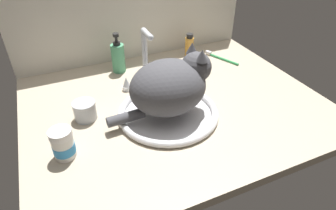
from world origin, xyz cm
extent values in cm
cube|color=#B7A88E|center=(0.00, 0.00, 1.50)|extent=(100.56, 79.41, 3.00)
cube|color=silver|center=(0.00, 40.91, 18.34)|extent=(100.56, 2.40, 36.69)
torus|color=white|center=(-5.14, -5.79, 4.13)|extent=(32.77, 32.77, 2.25)
cylinder|color=white|center=(-5.14, -5.79, 3.30)|extent=(29.39, 29.39, 0.60)
cylinder|color=silver|center=(-5.14, 14.49, 4.37)|extent=(4.00, 4.00, 2.74)
cylinder|color=silver|center=(-5.14, 14.49, 15.15)|extent=(2.00, 2.00, 18.82)
sphere|color=silver|center=(-5.14, 14.49, 24.56)|extent=(2.20, 2.20, 2.20)
cylinder|color=silver|center=(-5.14, 11.27, 24.56)|extent=(2.00, 6.46, 2.00)
sphere|color=silver|center=(-5.14, 8.04, 24.56)|extent=(2.10, 2.10, 2.10)
cylinder|color=silver|center=(-12.81, 14.49, 3.80)|extent=(3.20, 3.20, 1.60)
cone|color=silver|center=(-12.81, 14.49, 6.49)|extent=(2.88, 2.88, 3.78)
cylinder|color=silver|center=(2.52, 14.49, 3.80)|extent=(3.20, 3.20, 1.60)
cone|color=silver|center=(2.52, 14.49, 6.49)|extent=(2.88, 2.88, 3.78)
ellipsoid|color=#4C4C51|center=(-5.14, -5.79, 13.65)|extent=(25.13, 21.52, 16.80)
sphere|color=#4C4C51|center=(4.53, -5.34, 18.27)|extent=(9.70, 9.70, 9.70)
cone|color=#4C4C51|center=(4.39, -2.43, 23.49)|extent=(3.69, 3.69, 3.64)
cone|color=#4C4C51|center=(4.67, -8.25, 23.49)|extent=(3.69, 3.69, 3.64)
ellipsoid|color=silver|center=(8.16, -5.17, 17.30)|extent=(3.10, 4.21, 3.10)
ellipsoid|color=silver|center=(3.32, -5.39, 12.81)|extent=(7.29, 11.53, 9.24)
cylinder|color=#4C4C51|center=(-19.37, -6.45, 6.85)|extent=(11.68, 3.74, 3.20)
cylinder|color=#4C9E70|center=(-11.26, 29.78, 8.75)|extent=(5.26, 5.26, 11.49)
cylinder|color=black|center=(-11.26, 29.78, 15.09)|extent=(2.89, 2.89, 1.20)
cylinder|color=black|center=(-11.26, 29.78, 16.82)|extent=(1.05, 1.05, 2.25)
cylinder|color=black|center=(-11.26, 29.78, 18.54)|extent=(2.36, 2.36, 1.20)
cylinder|color=white|center=(-38.22, -11.41, 6.50)|extent=(5.78, 5.78, 7.00)
cylinder|color=#338CD1|center=(-38.22, -11.41, 5.94)|extent=(5.95, 5.95, 2.80)
cylinder|color=white|center=(-38.22, -11.41, 10.98)|extent=(6.07, 6.07, 1.96)
cylinder|color=#B2B5BA|center=(-29.91, 3.29, 5.56)|extent=(7.09, 7.09, 5.12)
cylinder|color=silver|center=(-29.91, 3.29, 8.62)|extent=(7.23, 7.23, 1.00)
cylinder|color=gold|center=(21.26, 30.65, 7.34)|extent=(3.80, 3.80, 8.68)
cylinder|color=black|center=(21.26, 30.65, 12.58)|extent=(2.85, 2.85, 1.80)
cylinder|color=#3FB266|center=(33.48, 20.58, 3.50)|extent=(6.64, 13.63, 1.00)
cube|color=white|center=(30.10, 28.38, 4.10)|extent=(2.13, 2.86, 1.20)
camera|label=1|loc=(-35.47, -74.40, 59.99)|focal=30.78mm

